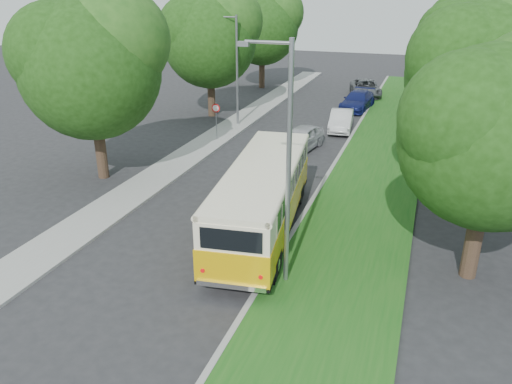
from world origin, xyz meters
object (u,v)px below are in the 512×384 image
(lamppost_far, at_px, (236,67))
(car_white, at_px, (341,120))
(lamppost_near, at_px, (286,161))
(car_silver, at_px, (301,138))
(car_blue, at_px, (357,101))
(car_grey, at_px, (366,88))
(vintage_bus, at_px, (262,200))

(lamppost_far, bearing_deg, car_white, 9.04)
(lamppost_near, bearing_deg, car_white, 94.67)
(car_silver, xyz_separation_m, car_blue, (1.62, 11.80, -0.00))
(car_silver, distance_m, car_blue, 11.91)
(car_silver, bearing_deg, car_grey, 94.68)
(car_white, bearing_deg, car_silver, -111.70)
(lamppost_near, distance_m, car_grey, 31.92)
(car_white, relative_size, car_blue, 0.85)
(car_silver, bearing_deg, vintage_bus, -73.76)
(lamppost_near, bearing_deg, car_grey, 92.85)
(vintage_bus, bearing_deg, lamppost_far, 107.70)
(lamppost_far, distance_m, car_silver, 7.85)
(car_silver, xyz_separation_m, car_white, (1.49, 5.21, -0.03))
(lamppost_far, bearing_deg, car_blue, 46.25)
(car_white, distance_m, car_grey, 12.02)
(lamppost_far, distance_m, vintage_bus, 17.06)
(lamppost_far, xyz_separation_m, car_grey, (7.33, 13.18, -3.39))
(car_blue, bearing_deg, vintage_bus, -84.76)
(car_grey, bearing_deg, lamppost_near, -101.82)
(vintage_bus, height_order, car_grey, vintage_bus)
(car_grey, bearing_deg, car_silver, -109.72)
(lamppost_far, relative_size, car_silver, 1.78)
(car_blue, distance_m, car_grey, 5.43)
(car_white, height_order, car_grey, car_grey)
(car_grey, bearing_deg, lamppost_far, -133.75)
(vintage_bus, distance_m, car_silver, 11.34)
(lamppost_near, height_order, car_silver, lamppost_near)
(car_white, xyz_separation_m, car_blue, (0.12, 6.59, 0.03))
(lamppost_near, bearing_deg, car_blue, 93.23)
(lamppost_near, relative_size, car_silver, 1.90)
(car_silver, bearing_deg, lamppost_near, -68.16)
(lamppost_far, bearing_deg, car_grey, 60.92)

